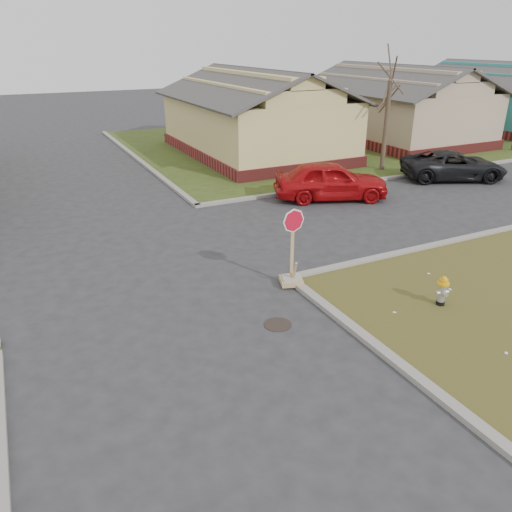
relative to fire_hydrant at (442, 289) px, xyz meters
name	(u,v)px	position (x,y,z in m)	size (l,w,h in m)	color
ground	(179,337)	(-6.18, 1.51, -0.47)	(120.00, 120.00, 0.00)	#2A2A2C
verge_far_right	(399,133)	(15.82, 19.51, -0.44)	(37.00, 19.00, 0.05)	#2D4217
curbs	(126,256)	(-6.18, 6.51, -0.47)	(80.00, 40.00, 0.12)	gray
manhole	(278,324)	(-3.98, 1.01, -0.46)	(0.64, 0.64, 0.01)	black
side_house_yellow	(255,115)	(3.82, 18.01, 1.72)	(7.60, 11.60, 4.70)	maroon
side_house_tan	(395,105)	(13.82, 18.01, 1.72)	(7.60, 11.60, 4.70)	maroon
side_house_teal	(503,98)	(23.82, 18.01, 1.72)	(7.60, 11.60, 4.70)	maroon
tree_mid_right	(386,126)	(7.82, 11.71, 1.68)	(0.22, 0.22, 4.20)	#463528
fire_hydrant	(442,289)	(0.00, 0.00, 0.00)	(0.28, 0.28, 0.76)	black
stop_sign	(292,268)	(-2.68, 2.63, 0.03)	(0.59, 0.58, 2.08)	tan
red_sedan	(331,180)	(2.68, 8.72, 0.31)	(1.83, 4.54, 1.55)	#AB0C0F
dark_pickup	(454,165)	(9.61, 8.81, 0.19)	(2.17, 4.70, 1.31)	black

